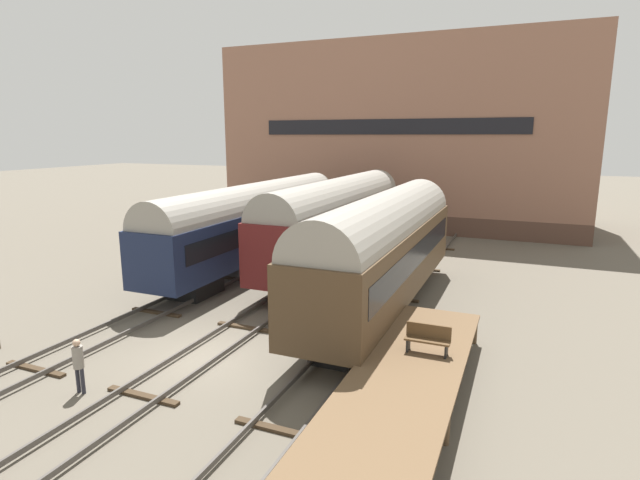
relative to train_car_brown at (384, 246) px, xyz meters
The scene contains 11 objects.
ground_plane 9.12m from the train_car_brown, 122.52° to the right, with size 200.00×200.00×0.00m, color #60594C.
track_left 12.09m from the train_car_brown, 141.90° to the right, with size 2.60×60.00×0.26m.
track_middle 9.07m from the train_car_brown, 122.52° to the right, with size 2.60×60.00×0.26m.
track_right 7.80m from the train_car_brown, 90.00° to the right, with size 2.60×60.00×0.26m.
train_car_brown is the anchor object (origin of this frame).
train_car_navy 10.40m from the train_car_brown, 152.74° to the left, with size 2.94×18.75×5.06m.
train_car_maroon 7.86m from the train_car_brown, 126.01° to the left, with size 2.97×17.20×5.37m.
station_platform 9.73m from the train_car_brown, 72.58° to the right, with size 3.06×14.17×1.10m.
bench 7.05m from the train_car_brown, 62.79° to the right, with size 1.40×0.40×0.91m.
person_worker 12.76m from the train_car_brown, 121.41° to the right, with size 0.32×0.32×1.76m.
warehouse_building 25.80m from the train_car_brown, 101.42° to the left, with size 30.57×12.43×15.46m.
Camera 1 is at (10.31, -13.69, 7.79)m, focal length 28.00 mm.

